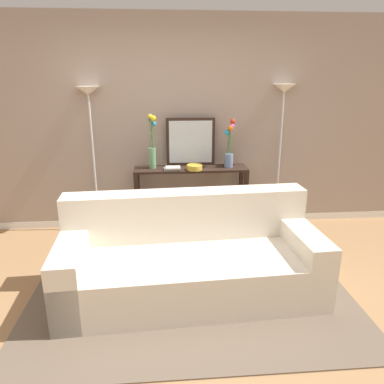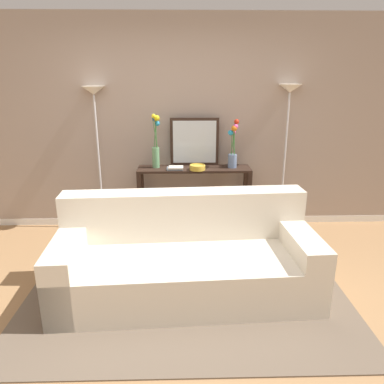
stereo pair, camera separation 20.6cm
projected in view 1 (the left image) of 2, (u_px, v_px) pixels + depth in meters
The scene contains 13 objects.
ground_plane at pixel (172, 313), 3.13m from camera, with size 16.00×16.00×0.02m, color #9E754C.
back_wall at pixel (166, 126), 4.62m from camera, with size 12.00×0.15×2.62m.
area_rug at pixel (192, 300), 3.28m from camera, with size 2.89×1.80×0.01m.
couch at pixel (190, 260), 3.34m from camera, with size 2.33×1.08×0.88m.
console_table at pixel (191, 188), 4.57m from camera, with size 1.38×0.34×0.83m.
floor_lamp_left at pixel (90, 120), 4.36m from camera, with size 0.28×0.28×1.79m.
floor_lamp_right at pixel (282, 116), 4.54m from camera, with size 0.28×0.28×1.81m.
wall_mirror at pixel (191, 142), 4.53m from camera, with size 0.60×0.02×0.59m.
vase_tall_flowers at pixel (152, 147), 4.41m from camera, with size 0.11×0.11×0.65m.
vase_short_flowers at pixel (229, 147), 4.46m from camera, with size 0.13×0.14×0.59m.
fruit_bowl at pixel (194, 167), 4.39m from camera, with size 0.19×0.19×0.06m.
book_stack at pixel (172, 168), 4.40m from camera, with size 0.20×0.16×0.04m.
book_row_under_console at pixel (157, 228), 4.70m from camera, with size 0.26×0.16×0.13m.
Camera 1 is at (-0.05, -2.67, 1.92)m, focal length 34.38 mm.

